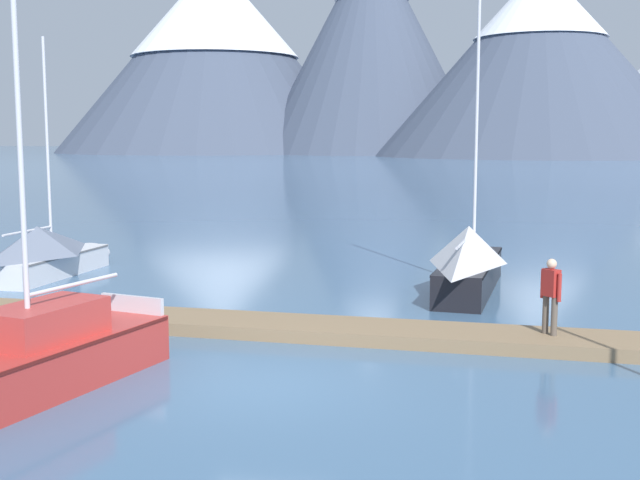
# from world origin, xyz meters

# --- Properties ---
(ground_plane) EXTENTS (700.00, 700.00, 0.00)m
(ground_plane) POSITION_xyz_m (0.00, 0.00, 0.00)
(ground_plane) COLOR #426689
(mountain_west_summit) EXTENTS (93.74, 93.74, 55.84)m
(mountain_west_summit) POSITION_xyz_m (-71.07, 221.94, 29.61)
(mountain_west_summit) COLOR #424C60
(mountain_west_summit) RESTS_ON ground
(mountain_central_massif) EXTENTS (62.28, 62.28, 59.07)m
(mountain_central_massif) POSITION_xyz_m (-23.19, 209.98, 30.14)
(mountain_central_massif) COLOR #424C60
(mountain_central_massif) RESTS_ON ground
(mountain_shoulder_ridge) EXTENTS (77.18, 77.18, 44.43)m
(mountain_shoulder_ridge) POSITION_xyz_m (19.31, 187.40, 22.99)
(mountain_shoulder_ridge) COLOR #424C60
(mountain_shoulder_ridge) RESTS_ON ground
(dock) EXTENTS (26.70, 3.32, 0.30)m
(dock) POSITION_xyz_m (0.00, 4.00, 0.14)
(dock) COLOR #846B4C
(dock) RESTS_ON ground
(sailboat_nearest_berth) EXTENTS (2.31, 6.26, 7.89)m
(sailboat_nearest_berth) POSITION_xyz_m (-10.13, 10.42, 0.81)
(sailboat_nearest_berth) COLOR silver
(sailboat_nearest_berth) RESTS_ON ground
(sailboat_second_berth) EXTENTS (3.03, 6.08, 9.14)m
(sailboat_second_berth) POSITION_xyz_m (-3.95, -1.15, 0.64)
(sailboat_second_berth) COLOR #B2332D
(sailboat_second_berth) RESTS_ON ground
(sailboat_mid_dock_port) EXTENTS (2.20, 7.39, 9.19)m
(sailboat_mid_dock_port) POSITION_xyz_m (3.82, 10.24, 0.98)
(sailboat_mid_dock_port) COLOR black
(sailboat_mid_dock_port) RESTS_ON ground
(person_on_dock) EXTENTS (0.41, 0.48, 1.69)m
(person_on_dock) POSITION_xyz_m (5.55, 3.79, 1.26)
(person_on_dock) COLOR brown
(person_on_dock) RESTS_ON dock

